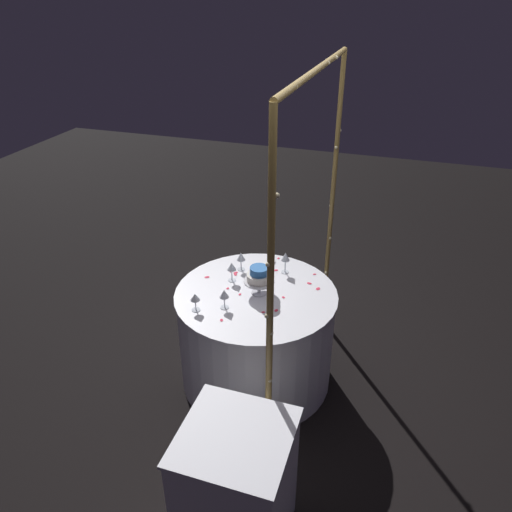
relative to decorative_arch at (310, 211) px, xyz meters
name	(u,v)px	position (x,y,z in m)	size (l,w,h in m)	color
ground_plane	(256,376)	(0.00, -0.36, -1.49)	(12.00, 12.00, 0.00)	black
decorative_arch	(310,211)	(0.00, 0.00, 0.00)	(1.82, 0.06, 2.36)	olive
main_table	(256,337)	(0.00, -0.36, -1.09)	(1.18, 1.18, 0.79)	white
side_table	(237,490)	(1.27, -0.05, -1.07)	(0.55, 0.55, 0.84)	white
tiered_cake	(259,277)	(-0.01, -0.34, -0.56)	(0.22, 0.22, 0.22)	silver
wine_glass_0	(224,294)	(0.24, -0.51, -0.59)	(0.07, 0.07, 0.14)	silver
wine_glass_1	(232,267)	(-0.11, -0.58, -0.58)	(0.07, 0.07, 0.15)	silver
wine_glass_2	(241,257)	(-0.28, -0.57, -0.59)	(0.07, 0.07, 0.15)	silver
wine_glass_3	(195,298)	(0.33, -0.69, -0.60)	(0.07, 0.07, 0.13)	silver
wine_glass_4	(285,257)	(-0.34, -0.24, -0.57)	(0.07, 0.07, 0.17)	silver
cake_knife	(270,269)	(-0.35, -0.36, -0.69)	(0.30, 0.03, 0.01)	silver
rose_petal_0	(235,274)	(-0.19, -0.59, -0.69)	(0.03, 0.02, 0.00)	#E02D47
rose_petal_1	(278,258)	(-0.53, -0.34, -0.69)	(0.03, 0.02, 0.00)	#E02D47
rose_petal_2	(315,274)	(-0.38, -0.01, -0.69)	(0.03, 0.02, 0.00)	#E02D47
rose_petal_3	(207,277)	(-0.09, -0.78, -0.69)	(0.04, 0.03, 0.00)	#E02D47
rose_petal_4	(276,310)	(0.16, -0.16, -0.69)	(0.03, 0.02, 0.00)	#E02D47
rose_petal_5	(222,320)	(0.38, -0.48, -0.69)	(0.03, 0.02, 0.00)	#E02D47
rose_petal_6	(228,288)	(0.01, -0.58, -0.69)	(0.03, 0.02, 0.00)	#E02D47
rose_petal_7	(276,270)	(-0.35, -0.31, -0.69)	(0.04, 0.03, 0.00)	#E02D47
rose_petal_8	(309,283)	(-0.24, -0.02, -0.69)	(0.04, 0.03, 0.00)	#E02D47
rose_petal_9	(263,312)	(0.21, -0.24, -0.69)	(0.03, 0.02, 0.00)	#E02D47
rose_petal_10	(240,294)	(0.05, -0.46, -0.69)	(0.03, 0.02, 0.00)	#E02D47
rose_petal_11	(231,272)	(-0.22, -0.63, -0.69)	(0.02, 0.02, 0.00)	#E02D47
rose_petal_12	(318,289)	(-0.19, 0.05, -0.69)	(0.04, 0.03, 0.00)	#E02D47
rose_petal_13	(236,273)	(-0.22, -0.60, -0.69)	(0.04, 0.03, 0.00)	#E02D47
rose_petal_14	(283,297)	(-0.01, -0.16, -0.69)	(0.03, 0.02, 0.00)	#E02D47
rose_petal_15	(239,259)	(-0.43, -0.64, -0.69)	(0.03, 0.02, 0.00)	#E02D47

